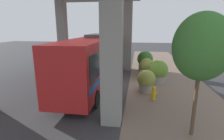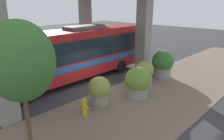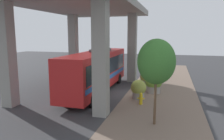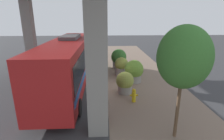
{
  "view_description": "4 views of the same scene",
  "coord_description": "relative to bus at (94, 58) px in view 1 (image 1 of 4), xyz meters",
  "views": [
    {
      "loc": [
        -0.62,
        12.83,
        4.39
      ],
      "look_at": [
        1.35,
        -0.33,
        1.13
      ],
      "focal_mm": 28.0,
      "sensor_mm": 36.0,
      "label": 1
    },
    {
      "loc": [
        -9.4,
        8.68,
        5.4
      ],
      "look_at": [
        -0.09,
        -1.15,
        1.21
      ],
      "focal_mm": 35.0,
      "sensor_mm": 36.0,
      "label": 2
    },
    {
      "loc": [
        -3.83,
        18.21,
        5.18
      ],
      "look_at": [
        0.92,
        1.28,
        2.31
      ],
      "focal_mm": 35.0,
      "sensor_mm": 36.0,
      "label": 3
    },
    {
      "loc": [
        0.22,
        12.53,
        5.2
      ],
      "look_at": [
        -0.36,
        0.83,
        1.65
      ],
      "focal_mm": 28.0,
      "sensor_mm": 36.0,
      "label": 4
    }
  ],
  "objects": [
    {
      "name": "street_tree_near",
      "position": [
        -5.72,
        6.09,
        1.59
      ],
      "size": [
        2.13,
        2.13,
        4.96
      ],
      "color": "brown",
      "rests_on": "ground"
    },
    {
      "name": "planter_extra",
      "position": [
        -4.14,
        -5.14,
        -1.06
      ],
      "size": [
        1.61,
        1.61,
        2.03
      ],
      "color": "gray",
      "rests_on": "ground"
    },
    {
      "name": "planter_front",
      "position": [
        -4.02,
        1.23,
        -1.29
      ],
      "size": [
        1.25,
        1.25,
        1.57
      ],
      "color": "gray",
      "rests_on": "ground"
    },
    {
      "name": "sidewalk_strip",
      "position": [
        -5.77,
        0.15,
        -2.07
      ],
      "size": [
        6.0,
        40.0,
        0.02
      ],
      "color": "#7A6656",
      "rests_on": "ground"
    },
    {
      "name": "fire_hydrant",
      "position": [
        -4.43,
        2.66,
        -1.63
      ],
      "size": [
        0.51,
        0.25,
        0.91
      ],
      "color": "gold",
      "rests_on": "ground"
    },
    {
      "name": "bus",
      "position": [
        0.0,
        0.0,
        0.0
      ],
      "size": [
        2.55,
        11.83,
        3.85
      ],
      "color": "#B21E1E",
      "rests_on": "ground"
    },
    {
      "name": "planter_back",
      "position": [
        -5.03,
        -0.91,
        -1.15
      ],
      "size": [
        1.54,
        1.54,
        1.87
      ],
      "color": "gray",
      "rests_on": "ground"
    },
    {
      "name": "ground_plane",
      "position": [
        -2.77,
        0.15,
        -2.08
      ],
      "size": [
        80.0,
        80.0,
        0.0
      ],
      "primitive_type": "plane",
      "color": "#38383A",
      "rests_on": "ground"
    },
    {
      "name": "planter_middle",
      "position": [
        -4.18,
        -2.7,
        -1.23
      ],
      "size": [
        1.24,
        1.24,
        1.72
      ],
      "color": "gray",
      "rests_on": "ground"
    }
  ]
}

